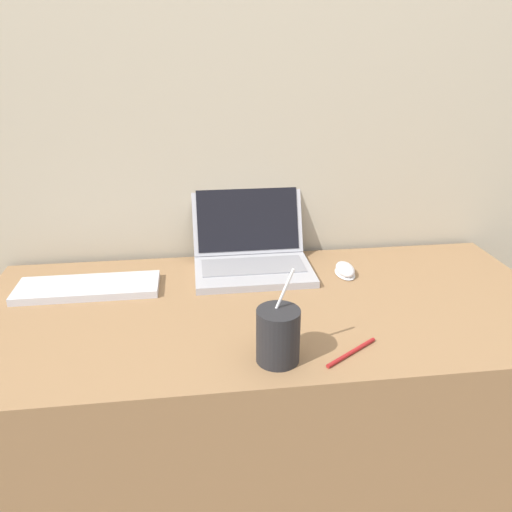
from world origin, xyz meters
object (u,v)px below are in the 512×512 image
object	(u,v)px
pen	(352,352)
laptop	(251,251)
drink_cup	(278,335)
computer_mouse	(345,270)
external_keyboard	(88,287)

from	to	relation	value
pen	laptop	bearing A→B (deg)	108.30
drink_cup	computer_mouse	xyz separation A→B (m)	(0.26, 0.39, -0.05)
drink_cup	computer_mouse	world-z (taller)	drink_cup
laptop	computer_mouse	distance (m)	0.28
external_keyboard	computer_mouse	bearing A→B (deg)	1.05
drink_cup	pen	world-z (taller)	drink_cup
computer_mouse	external_keyboard	world-z (taller)	computer_mouse
laptop	computer_mouse	bearing A→B (deg)	-18.04
drink_cup	pen	bearing A→B (deg)	-0.18
laptop	pen	xyz separation A→B (m)	(0.16, -0.48, -0.05)
computer_mouse	external_keyboard	distance (m)	0.71
drink_cup	computer_mouse	distance (m)	0.47
computer_mouse	drink_cup	bearing A→B (deg)	-123.88
laptop	computer_mouse	xyz separation A→B (m)	(0.26, -0.08, -0.04)
drink_cup	external_keyboard	bearing A→B (deg)	139.97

